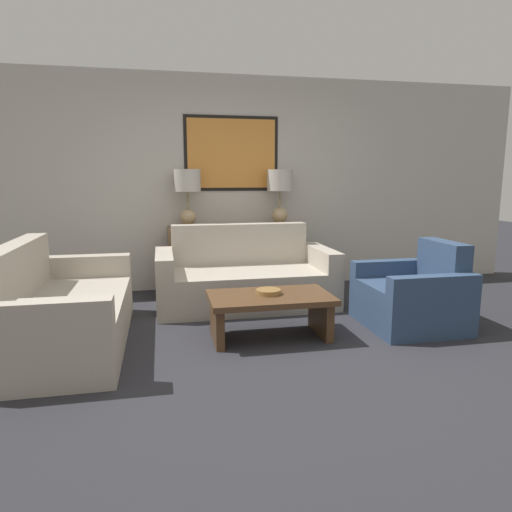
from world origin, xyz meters
TOP-DOWN VIEW (x-y plane):
  - ground_plane at (0.00, 0.00)m, footprint 20.00×20.00m
  - back_wall at (0.00, 2.52)m, footprint 7.85×0.12m
  - console_table at (0.00, 2.25)m, footprint 1.64×0.36m
  - table_lamp_left at (-0.57, 2.25)m, footprint 0.32×0.32m
  - table_lamp_right at (0.57, 2.25)m, footprint 0.32×0.32m
  - couch_by_back_wall at (0.00, 1.58)m, footprint 1.93×0.94m
  - couch_by_side at (-1.75, 0.66)m, footprint 0.94×1.93m
  - coffee_table at (0.03, 0.48)m, footprint 1.08×0.63m
  - decorative_bowl at (0.02, 0.51)m, footprint 0.22×0.22m
  - armchair_near_back_wall at (1.44, 0.53)m, footprint 0.84×0.90m

SIDE VIEW (x-z plane):
  - ground_plane at x=0.00m, z-range 0.00..0.00m
  - armchair_near_back_wall at x=1.44m, z-range -0.13..0.69m
  - coffee_table at x=0.03m, z-range 0.09..0.48m
  - couch_by_back_wall at x=0.00m, z-range -0.15..0.73m
  - couch_by_side at x=-1.75m, z-range -0.15..0.73m
  - console_table at x=0.00m, z-range 0.00..0.81m
  - decorative_bowl at x=0.02m, z-range 0.39..0.44m
  - table_lamp_left at x=-0.57m, z-range 0.92..1.61m
  - table_lamp_right at x=0.57m, z-range 0.92..1.61m
  - back_wall at x=0.00m, z-range 0.01..2.66m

